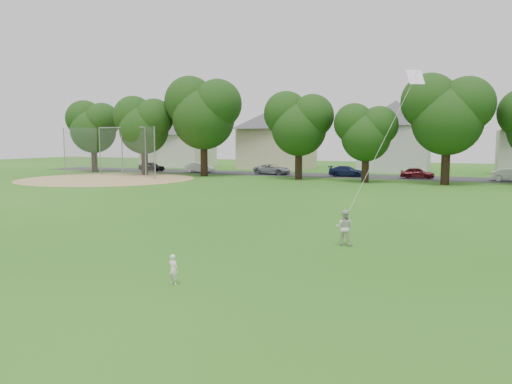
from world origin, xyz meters
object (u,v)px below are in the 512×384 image
at_px(toddler, 173,269).
at_px(kite, 381,146).
at_px(older_boy, 344,228).
at_px(baseball_backstop, 119,152).

height_order(toddler, kite, kite).
height_order(older_boy, kite, kite).
height_order(kite, baseball_backstop, kite).
bearing_deg(kite, toddler, -116.72).
xyz_separation_m(older_boy, baseball_backstop, (-31.49, 26.69, 2.03)).
bearing_deg(kite, baseball_backstop, 142.38).
distance_m(toddler, kite, 10.32).
distance_m(older_boy, baseball_backstop, 41.33).
xyz_separation_m(kite, baseball_backstop, (-32.58, 25.11, -1.13)).
xyz_separation_m(toddler, kite, (4.38, 8.70, 3.41)).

